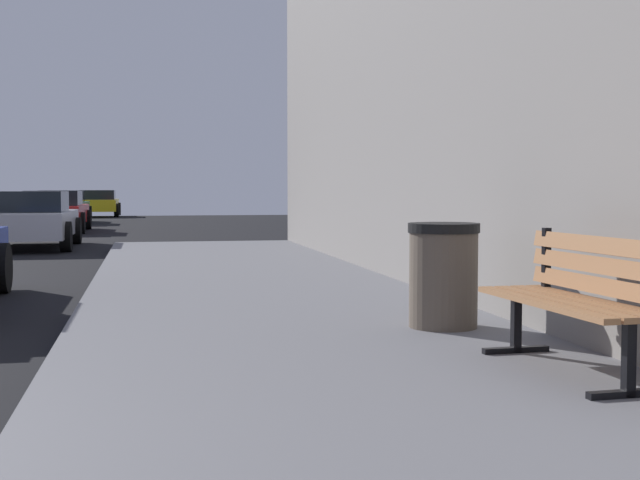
{
  "coord_description": "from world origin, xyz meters",
  "views": [
    {
      "loc": [
        2.7,
        -3.15,
        1.32
      ],
      "look_at": [
        3.95,
        2.99,
        0.94
      ],
      "focal_mm": 47.74,
      "sensor_mm": 36.0,
      "label": 1
    }
  ],
  "objects_px": {
    "car_green": "(63,206)",
    "trash_bin": "(443,275)",
    "bench": "(579,292)",
    "car_red": "(55,211)",
    "car_silver": "(29,219)",
    "car_yellow": "(98,203)"
  },
  "relations": [
    {
      "from": "car_green",
      "to": "trash_bin",
      "type": "bearing_deg",
      "value": -78.42
    },
    {
      "from": "bench",
      "to": "car_red",
      "type": "relative_size",
      "value": 0.36
    },
    {
      "from": "trash_bin",
      "to": "bench",
      "type": "bearing_deg",
      "value": -82.38
    },
    {
      "from": "car_red",
      "to": "car_silver",
      "type": "bearing_deg",
      "value": -88.27
    },
    {
      "from": "car_silver",
      "to": "car_red",
      "type": "height_order",
      "value": "same"
    },
    {
      "from": "trash_bin",
      "to": "car_green",
      "type": "relative_size",
      "value": 0.2
    },
    {
      "from": "bench",
      "to": "trash_bin",
      "type": "xyz_separation_m",
      "value": [
        -0.25,
        1.85,
        -0.07
      ]
    },
    {
      "from": "car_red",
      "to": "car_green",
      "type": "bearing_deg",
      "value": 93.24
    },
    {
      "from": "bench",
      "to": "car_green",
      "type": "distance_m",
      "value": 29.89
    },
    {
      "from": "bench",
      "to": "car_silver",
      "type": "distance_m",
      "value": 15.76
    },
    {
      "from": "trash_bin",
      "to": "car_yellow",
      "type": "xyz_separation_m",
      "value": [
        -4.75,
        35.81,
        0.05
      ]
    },
    {
      "from": "car_red",
      "to": "car_green",
      "type": "xyz_separation_m",
      "value": [
        -0.39,
        6.87,
        -0.0
      ]
    },
    {
      "from": "trash_bin",
      "to": "car_yellow",
      "type": "relative_size",
      "value": 0.2
    },
    {
      "from": "car_red",
      "to": "car_yellow",
      "type": "bearing_deg",
      "value": 88.16
    },
    {
      "from": "bench",
      "to": "car_yellow",
      "type": "bearing_deg",
      "value": 94.83
    },
    {
      "from": "car_red",
      "to": "car_green",
      "type": "distance_m",
      "value": 6.88
    },
    {
      "from": "car_yellow",
      "to": "car_red",
      "type": "bearing_deg",
      "value": -91.84
    },
    {
      "from": "bench",
      "to": "car_yellow",
      "type": "xyz_separation_m",
      "value": [
        -5.0,
        37.65,
        -0.01
      ]
    },
    {
      "from": "bench",
      "to": "car_red",
      "type": "height_order",
      "value": "car_red"
    },
    {
      "from": "car_yellow",
      "to": "bench",
      "type": "bearing_deg",
      "value": -82.44
    },
    {
      "from": "bench",
      "to": "trash_bin",
      "type": "bearing_deg",
      "value": 94.9
    },
    {
      "from": "trash_bin",
      "to": "car_red",
      "type": "relative_size",
      "value": 0.2
    }
  ]
}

